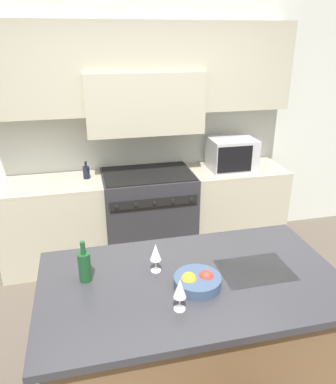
% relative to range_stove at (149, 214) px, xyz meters
% --- Properties ---
extents(ground_plane, '(10.00, 10.00, 0.00)m').
position_rel_range_stove_xyz_m(ground_plane, '(-0.00, -1.67, -0.47)').
color(ground_plane, brown).
extents(back_cabinetry, '(10.00, 0.46, 2.70)m').
position_rel_range_stove_xyz_m(back_cabinetry, '(-0.00, 0.28, 1.10)').
color(back_cabinetry, silver).
rests_on(back_cabinetry, ground_plane).
extents(back_counter, '(3.02, 0.62, 0.92)m').
position_rel_range_stove_xyz_m(back_counter, '(0.00, 0.02, -0.02)').
color(back_counter, '#B2AD93').
rests_on(back_counter, ground_plane).
extents(range_stove, '(0.95, 0.70, 0.95)m').
position_rel_range_stove_xyz_m(range_stove, '(0.00, 0.00, 0.00)').
color(range_stove, '#2D2D33').
rests_on(range_stove, ground_plane).
extents(microwave, '(0.48, 0.39, 0.34)m').
position_rel_range_stove_xyz_m(microwave, '(0.93, 0.02, 0.61)').
color(microwave, '#B7B7BC').
rests_on(microwave, back_counter).
extents(kitchen_island, '(1.81, 1.02, 0.92)m').
position_rel_range_stove_xyz_m(kitchen_island, '(-0.06, -1.82, -0.01)').
color(kitchen_island, brown).
rests_on(kitchen_island, ground_plane).
extents(wine_bottle, '(0.07, 0.07, 0.26)m').
position_rel_range_stove_xyz_m(wine_bottle, '(-0.68, -1.69, 0.54)').
color(wine_bottle, '#194723').
rests_on(wine_bottle, kitchen_island).
extents(wine_glass_near, '(0.07, 0.07, 0.19)m').
position_rel_range_stove_xyz_m(wine_glass_near, '(-0.20, -2.06, 0.57)').
color(wine_glass_near, white).
rests_on(wine_glass_near, kitchen_island).
extents(wine_glass_far, '(0.07, 0.07, 0.19)m').
position_rel_range_stove_xyz_m(wine_glass_far, '(-0.26, -1.69, 0.57)').
color(wine_glass_far, white).
rests_on(wine_glass_far, kitchen_island).
extents(fruit_bowl, '(0.27, 0.27, 0.10)m').
position_rel_range_stove_xyz_m(fruit_bowl, '(-0.05, -1.90, 0.48)').
color(fruit_bowl, '#384C6B').
rests_on(fruit_bowl, kitchen_island).
extents(oil_bottle_on_counter, '(0.07, 0.07, 0.18)m').
position_rel_range_stove_xyz_m(oil_bottle_on_counter, '(-0.62, 0.07, 0.51)').
color(oil_bottle_on_counter, black).
rests_on(oil_bottle_on_counter, back_counter).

